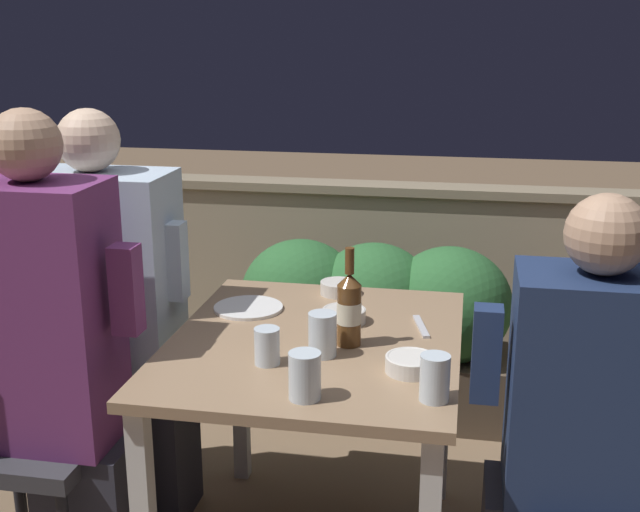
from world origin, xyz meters
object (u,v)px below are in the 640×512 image
person_navy_jumper (572,433)px  person_purple_stripe (56,357)px  person_blue_shirt (111,322)px  chair_right_far (619,395)px  chair_left_far (58,355)px  beer_bottle (349,308)px

person_navy_jumper → person_purple_stripe: bearing=179.2°
person_purple_stripe → person_blue_shirt: (0.00, 0.35, -0.03)m
person_blue_shirt → person_navy_jumper: person_blue_shirt is taller
person_purple_stripe → chair_right_far: size_ratio=1.52×
person_purple_stripe → chair_left_far: bearing=119.3°
person_blue_shirt → person_navy_jumper: (1.37, -0.37, -0.06)m
chair_left_far → beer_bottle: 1.05m
person_purple_stripe → person_blue_shirt: person_purple_stripe is taller
beer_bottle → person_navy_jumper: bearing=-16.6°
person_purple_stripe → beer_bottle: person_purple_stripe is taller
person_blue_shirt → chair_right_far: 1.56m
chair_left_far → person_blue_shirt: 0.23m
person_navy_jumper → beer_bottle: bearing=163.4°
person_blue_shirt → beer_bottle: person_blue_shirt is taller
person_purple_stripe → chair_right_far: (1.55, 0.38, -0.15)m
person_navy_jumper → chair_right_far: size_ratio=1.34×
beer_bottle → chair_left_far: bearing=169.0°
person_purple_stripe → person_blue_shirt: size_ratio=1.03×
chair_left_far → person_navy_jumper: (1.57, -0.37, 0.07)m
chair_left_far → person_navy_jumper: 1.61m
chair_left_far → beer_bottle: size_ratio=3.28×
person_purple_stripe → person_navy_jumper: 1.37m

